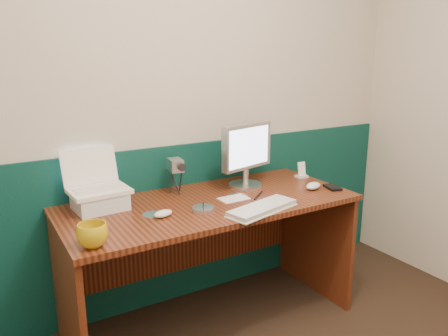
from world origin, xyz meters
TOP-DOWN VIEW (x-y plane):
  - back_wall at (0.00, 1.75)m, footprint 3.50×0.04m
  - wainscot at (0.00, 1.74)m, footprint 3.48×0.02m
  - desk at (0.12, 1.38)m, footprint 1.60×0.70m
  - laptop_riser at (-0.43, 1.56)m, footprint 0.26×0.23m
  - laptop at (-0.43, 1.56)m, footprint 0.30×0.24m
  - monitor at (0.44, 1.51)m, footprint 0.39×0.20m
  - keyboard at (0.28, 1.11)m, footprint 0.42×0.23m
  - mouse_right at (0.75, 1.26)m, footprint 0.14×0.11m
  - mouse_left at (-0.19, 1.29)m, footprint 0.11×0.08m
  - mug at (-0.58, 1.12)m, footprint 0.17×0.17m
  - camcorder at (0.02, 1.60)m, footprint 0.12×0.15m
  - cd_spindle at (0.02, 1.25)m, footprint 0.11×0.11m
  - cd_loose_a at (-0.22, 1.34)m, footprint 0.11×0.11m
  - cd_loose_b at (0.30, 1.38)m, footprint 0.12×0.12m
  - pen at (0.40, 1.32)m, footprint 0.12×0.11m
  - papers at (0.25, 1.34)m, footprint 0.16×0.11m
  - dock at (0.86, 1.49)m, footprint 0.08×0.06m
  - music_player at (0.86, 1.49)m, footprint 0.05×0.03m
  - pda at (0.86, 1.21)m, footprint 0.10×0.13m

SIDE VIEW (x-z plane):
  - desk at x=0.12m, z-range 0.00..0.75m
  - wainscot at x=0.00m, z-range 0.00..1.00m
  - cd_loose_a at x=-0.22m, z-range 0.75..0.75m
  - cd_loose_b at x=0.30m, z-range 0.75..0.75m
  - papers at x=0.25m, z-range 0.75..0.75m
  - pen at x=0.40m, z-range 0.75..0.76m
  - pda at x=0.86m, z-range 0.75..0.76m
  - dock at x=0.86m, z-range 0.75..0.76m
  - keyboard at x=0.28m, z-range 0.75..0.77m
  - cd_spindle at x=0.02m, z-range 0.75..0.77m
  - mouse_left at x=-0.19m, z-range 0.75..0.78m
  - mouse_right at x=0.75m, z-range 0.75..0.79m
  - laptop_riser at x=-0.43m, z-range 0.75..0.84m
  - mug at x=-0.58m, z-range 0.75..0.85m
  - music_player at x=0.86m, z-range 0.76..0.85m
  - camcorder at x=0.02m, z-range 0.75..0.97m
  - monitor at x=0.44m, z-range 0.75..1.12m
  - laptop at x=-0.43m, z-range 0.84..1.08m
  - back_wall at x=0.00m, z-range 0.00..2.50m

